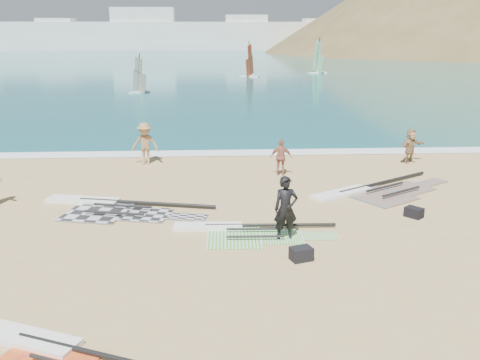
{
  "coord_description": "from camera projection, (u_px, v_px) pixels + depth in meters",
  "views": [
    {
      "loc": [
        -0.86,
        -12.98,
        5.79
      ],
      "look_at": [
        0.08,
        4.0,
        1.0
      ],
      "focal_mm": 40.0,
      "sensor_mm": 36.0,
      "label": 1
    }
  ],
  "objects": [
    {
      "name": "far_town",
      "position": [
        159.0,
        35.0,
        156.21
      ],
      "size": [
        160.0,
        8.0,
        12.0
      ],
      "color": "white",
      "rests_on": "ground"
    },
    {
      "name": "beachgoer_mid",
      "position": [
        145.0,
        144.0,
        23.65
      ],
      "size": [
        1.27,
        0.81,
        1.87
      ],
      "primitive_type": "imported",
      "rotation": [
        0.0,
        0.0,
        -0.09
      ],
      "color": "#956B45",
      "rests_on": "ground"
    },
    {
      "name": "beachgoer_right",
      "position": [
        411.0,
        146.0,
        23.97
      ],
      "size": [
        1.46,
        1.14,
        1.55
      ],
      "primitive_type": "imported",
      "rotation": [
        0.0,
        0.0,
        0.55
      ],
      "color": "#A17D56",
      "rests_on": "ground"
    },
    {
      "name": "ground",
      "position": [
        245.0,
        257.0,
        14.09
      ],
      "size": [
        300.0,
        300.0,
        0.0
      ],
      "primitive_type": "plane",
      "color": "tan",
      "rests_on": "ground"
    },
    {
      "name": "windsurfer_centre",
      "position": [
        250.0,
        67.0,
        67.68
      ],
      "size": [
        2.56,
        2.82,
        4.53
      ],
      "rotation": [
        0.0,
        0.0,
        -0.4
      ],
      "color": "white",
      "rests_on": "ground"
    },
    {
      "name": "surf_line",
      "position": [
        229.0,
        154.0,
        25.91
      ],
      "size": [
        300.0,
        1.2,
        0.04
      ],
      "primitive_type": "cube",
      "color": "white",
      "rests_on": "ground"
    },
    {
      "name": "gear_bag_near",
      "position": [
        301.0,
        254.0,
        13.89
      ],
      "size": [
        0.65,
        0.55,
        0.35
      ],
      "primitive_type": "cube",
      "rotation": [
        0.0,
        0.0,
        0.33
      ],
      "color": "black",
      "rests_on": "ground"
    },
    {
      "name": "windsurfer_left",
      "position": [
        139.0,
        81.0,
        50.4
      ],
      "size": [
        1.99,
        2.04,
        3.73
      ],
      "rotation": [
        0.0,
        0.0,
        0.64
      ],
      "color": "white",
      "rests_on": "ground"
    },
    {
      "name": "person_wetsuit",
      "position": [
        286.0,
        209.0,
        15.03
      ],
      "size": [
        0.72,
        0.51,
        1.87
      ],
      "primitive_type": "imported",
      "rotation": [
        0.0,
        0.0,
        0.09
      ],
      "color": "black",
      "rests_on": "ground"
    },
    {
      "name": "rig_grey",
      "position": [
        110.0,
        207.0,
        17.93
      ],
      "size": [
        5.92,
        2.98,
        0.2
      ],
      "rotation": [
        0.0,
        0.0,
        -0.23
      ],
      "color": "black",
      "rests_on": "ground"
    },
    {
      "name": "beachgoer_back",
      "position": [
        281.0,
        157.0,
        21.89
      ],
      "size": [
        0.93,
        0.51,
        1.51
      ],
      "primitive_type": "imported",
      "rotation": [
        0.0,
        0.0,
        2.97
      ],
      "color": "#A9634D",
      "rests_on": "ground"
    },
    {
      "name": "rig_orange",
      "position": [
        374.0,
        191.0,
        19.7
      ],
      "size": [
        5.85,
        4.29,
        0.2
      ],
      "rotation": [
        0.0,
        0.0,
        0.57
      ],
      "color": "#EF4711",
      "rests_on": "ground"
    },
    {
      "name": "windsurfer_right",
      "position": [
        318.0,
        63.0,
        73.05
      ],
      "size": [
        2.79,
        3.18,
        4.89
      ],
      "rotation": [
        0.0,
        0.0,
        0.27
      ],
      "color": "white",
      "rests_on": "ground"
    },
    {
      "name": "gear_bag_far",
      "position": [
        414.0,
        212.0,
        17.09
      ],
      "size": [
        0.63,
        0.65,
        0.32
      ],
      "primitive_type": "cube",
      "rotation": [
        0.0,
        0.0,
        -0.87
      ],
      "color": "black",
      "rests_on": "ground"
    },
    {
      "name": "rig_green",
      "position": [
        240.0,
        232.0,
        15.75
      ],
      "size": [
        4.9,
        1.99,
        0.19
      ],
      "rotation": [
        0.0,
        0.0,
        -0.03
      ],
      "color": "green",
      "rests_on": "ground"
    },
    {
      "name": "sea",
      "position": [
        213.0,
        53.0,
        140.96
      ],
      "size": [
        300.0,
        240.0,
        0.06
      ],
      "primitive_type": "cube",
      "color": "#0B4D52",
      "rests_on": "ground"
    }
  ]
}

